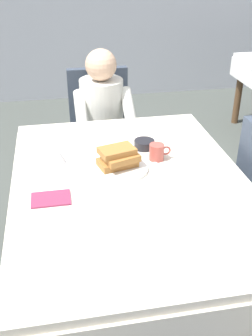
{
  "coord_description": "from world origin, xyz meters",
  "views": [
    {
      "loc": [
        -0.31,
        -1.56,
        1.71
      ],
      "look_at": [
        -0.02,
        0.03,
        0.79
      ],
      "focal_mm": 42.44,
      "sensor_mm": 36.0,
      "label": 1
    }
  ],
  "objects_px": {
    "spoon_near_edge": "(127,207)",
    "syrup_pitcher": "(59,156)",
    "diner_person": "(103,115)",
    "fork_left_of_plate": "(82,175)",
    "bowl_butter": "(144,144)",
    "breakfast_stack": "(118,157)",
    "knife_right_of_plate": "(158,167)",
    "cup_coffee": "(157,152)",
    "chair_diner": "(101,125)",
    "dining_table_main": "(131,196)",
    "plate_breakfast": "(120,168)"
  },
  "relations": [
    {
      "from": "spoon_near_edge",
      "to": "syrup_pitcher",
      "type": "bearing_deg",
      "value": 120.65
    },
    {
      "from": "diner_person",
      "to": "fork_left_of_plate",
      "type": "height_order",
      "value": "diner_person"
    },
    {
      "from": "bowl_butter",
      "to": "fork_left_of_plate",
      "type": "bearing_deg",
      "value": -147.54
    },
    {
      "from": "diner_person",
      "to": "breakfast_stack",
      "type": "bearing_deg",
      "value": 87.31
    },
    {
      "from": "fork_left_of_plate",
      "to": "knife_right_of_plate",
      "type": "distance_m",
      "value": 0.38
    },
    {
      "from": "breakfast_stack",
      "to": "fork_left_of_plate",
      "type": "relative_size",
      "value": 1.19
    },
    {
      "from": "breakfast_stack",
      "to": "cup_coffee",
      "type": "xyz_separation_m",
      "value": [
        0.21,
        0.06,
        -0.02
      ]
    },
    {
      "from": "diner_person",
      "to": "syrup_pitcher",
      "type": "relative_size",
      "value": 14.0
    },
    {
      "from": "chair_diner",
      "to": "fork_left_of_plate",
      "type": "height_order",
      "value": "chair_diner"
    },
    {
      "from": "dining_table_main",
      "to": "breakfast_stack",
      "type": "distance_m",
      "value": 0.2
    },
    {
      "from": "syrup_pitcher",
      "to": "fork_left_of_plate",
      "type": "height_order",
      "value": "syrup_pitcher"
    },
    {
      "from": "bowl_butter",
      "to": "syrup_pitcher",
      "type": "distance_m",
      "value": 0.47
    },
    {
      "from": "knife_right_of_plate",
      "to": "fork_left_of_plate",
      "type": "bearing_deg",
      "value": 89.43
    },
    {
      "from": "syrup_pitcher",
      "to": "breakfast_stack",
      "type": "bearing_deg",
      "value": -22.32
    },
    {
      "from": "dining_table_main",
      "to": "spoon_near_edge",
      "type": "height_order",
      "value": "spoon_near_edge"
    },
    {
      "from": "fork_left_of_plate",
      "to": "syrup_pitcher",
      "type": "bearing_deg",
      "value": 31.01
    },
    {
      "from": "diner_person",
      "to": "bowl_butter",
      "type": "relative_size",
      "value": 10.18
    },
    {
      "from": "chair_diner",
      "to": "cup_coffee",
      "type": "distance_m",
      "value": 1.03
    },
    {
      "from": "dining_table_main",
      "to": "fork_left_of_plate",
      "type": "distance_m",
      "value": 0.26
    },
    {
      "from": "plate_breakfast",
      "to": "syrup_pitcher",
      "type": "height_order",
      "value": "syrup_pitcher"
    },
    {
      "from": "dining_table_main",
      "to": "cup_coffee",
      "type": "height_order",
      "value": "cup_coffee"
    },
    {
      "from": "knife_right_of_plate",
      "to": "bowl_butter",
      "type": "bearing_deg",
      "value": 4.19
    },
    {
      "from": "syrup_pitcher",
      "to": "dining_table_main",
      "type": "bearing_deg",
      "value": -36.11
    },
    {
      "from": "diner_person",
      "to": "cup_coffee",
      "type": "xyz_separation_m",
      "value": [
        0.17,
        -0.83,
        0.11
      ]
    },
    {
      "from": "bowl_butter",
      "to": "chair_diner",
      "type": "bearing_deg",
      "value": 99.01
    },
    {
      "from": "bowl_butter",
      "to": "breakfast_stack",
      "type": "bearing_deg",
      "value": -131.03
    },
    {
      "from": "bowl_butter",
      "to": "syrup_pitcher",
      "type": "height_order",
      "value": "syrup_pitcher"
    },
    {
      "from": "chair_diner",
      "to": "knife_right_of_plate",
      "type": "height_order",
      "value": "chair_diner"
    },
    {
      "from": "plate_breakfast",
      "to": "knife_right_of_plate",
      "type": "bearing_deg",
      "value": -6.01
    },
    {
      "from": "chair_diner",
      "to": "plate_breakfast",
      "type": "bearing_deg",
      "value": 88.02
    },
    {
      "from": "dining_table_main",
      "to": "diner_person",
      "type": "distance_m",
      "value": 1.01
    },
    {
      "from": "chair_diner",
      "to": "fork_left_of_plate",
      "type": "relative_size",
      "value": 5.17
    },
    {
      "from": "knife_right_of_plate",
      "to": "breakfast_stack",
      "type": "bearing_deg",
      "value": 81.63
    },
    {
      "from": "diner_person",
      "to": "breakfast_stack",
      "type": "distance_m",
      "value": 0.91
    },
    {
      "from": "breakfast_stack",
      "to": "syrup_pitcher",
      "type": "height_order",
      "value": "breakfast_stack"
    },
    {
      "from": "fork_left_of_plate",
      "to": "knife_right_of_plate",
      "type": "height_order",
      "value": "same"
    },
    {
      "from": "dining_table_main",
      "to": "knife_right_of_plate",
      "type": "xyz_separation_m",
      "value": [
        0.16,
        0.09,
        0.09
      ]
    },
    {
      "from": "fork_left_of_plate",
      "to": "dining_table_main",
      "type": "bearing_deg",
      "value": -116.61
    },
    {
      "from": "bowl_butter",
      "to": "knife_right_of_plate",
      "type": "bearing_deg",
      "value": -85.24
    },
    {
      "from": "chair_diner",
      "to": "dining_table_main",
      "type": "bearing_deg",
      "value": 89.83
    },
    {
      "from": "diner_person",
      "to": "spoon_near_edge",
      "type": "distance_m",
      "value": 1.23
    },
    {
      "from": "bowl_butter",
      "to": "plate_breakfast",
      "type": "bearing_deg",
      "value": -129.19
    },
    {
      "from": "chair_diner",
      "to": "syrup_pitcher",
      "type": "relative_size",
      "value": 11.62
    },
    {
      "from": "bowl_butter",
      "to": "syrup_pitcher",
      "type": "xyz_separation_m",
      "value": [
        -0.46,
        -0.09,
        0.02
      ]
    },
    {
      "from": "breakfast_stack",
      "to": "dining_table_main",
      "type": "bearing_deg",
      "value": -72.07
    },
    {
      "from": "cup_coffee",
      "to": "plate_breakfast",
      "type": "bearing_deg",
      "value": -161.62
    },
    {
      "from": "breakfast_stack",
      "to": "syrup_pitcher",
      "type": "bearing_deg",
      "value": 157.68
    },
    {
      "from": "dining_table_main",
      "to": "knife_right_of_plate",
      "type": "bearing_deg",
      "value": 30.48
    },
    {
      "from": "chair_diner",
      "to": "fork_left_of_plate",
      "type": "xyz_separation_m",
      "value": [
        -0.23,
        -1.08,
        0.21
      ]
    },
    {
      "from": "diner_person",
      "to": "syrup_pitcher",
      "type": "distance_m",
      "value": 0.85
    }
  ]
}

